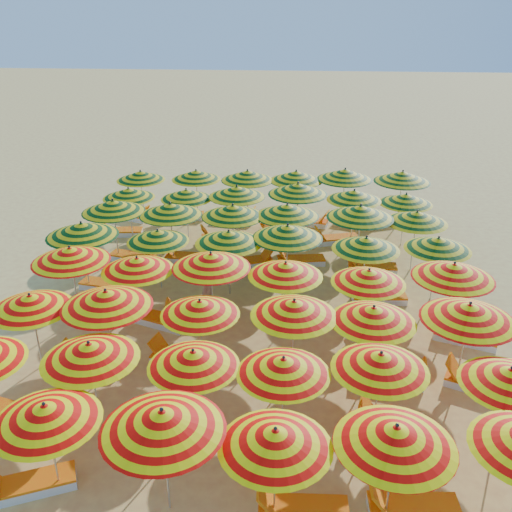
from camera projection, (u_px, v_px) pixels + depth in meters
name	position (u px, v px, depth m)	size (l,w,h in m)	color
ground	(255.00, 309.00, 17.84)	(120.00, 120.00, 0.00)	#EBCB68
umbrella_1	(45.00, 414.00, 10.55)	(2.32, 2.32, 2.18)	silver
umbrella_2	(162.00, 421.00, 10.07)	(2.86, 2.86, 2.42)	silver
umbrella_3	(275.00, 439.00, 9.96)	(2.48, 2.48, 2.18)	silver
umbrella_4	(396.00, 436.00, 9.86)	(2.35, 2.35, 2.31)	silver
umbrella_7	(90.00, 351.00, 12.25)	(2.81, 2.81, 2.26)	silver
umbrella_8	(193.00, 359.00, 12.21)	(2.65, 2.65, 2.13)	silver
umbrella_9	(283.00, 366.00, 11.96)	(2.28, 2.28, 2.13)	silver
umbrella_10	(381.00, 362.00, 11.99)	(2.34, 2.34, 2.21)	silver
umbrella_11	(510.00, 377.00, 11.59)	(2.68, 2.68, 2.16)	silver
umbrella_12	(30.00, 302.00, 14.31)	(2.54, 2.54, 2.20)	silver
umbrella_13	(106.00, 299.00, 14.06)	(2.91, 2.91, 2.42)	silver
umbrella_14	(200.00, 308.00, 14.19)	(2.11, 2.11, 2.13)	silver
umbrella_15	(294.00, 308.00, 13.90)	(2.18, 2.18, 2.28)	silver
umbrella_16	(373.00, 315.00, 13.71)	(2.74, 2.74, 2.23)	silver
umbrella_17	(469.00, 312.00, 13.49)	(2.94, 2.94, 2.41)	silver
umbrella_18	(70.00, 255.00, 16.48)	(2.31, 2.31, 2.40)	silver
umbrella_19	(137.00, 264.00, 16.29)	(2.56, 2.56, 2.21)	silver
umbrella_20	(211.00, 261.00, 16.12)	(2.73, 2.73, 2.40)	silver
umbrella_21	(286.00, 270.00, 15.92)	(2.46, 2.46, 2.24)	silver
umbrella_22	(369.00, 276.00, 15.63)	(2.12, 2.12, 2.19)	silver
umbrella_23	(454.00, 271.00, 15.52)	(2.95, 2.95, 2.39)	silver
umbrella_24	(82.00, 230.00, 18.14)	(2.95, 2.95, 2.44)	silver
umbrella_25	(158.00, 236.00, 18.34)	(2.30, 2.30, 2.14)	silver
umbrella_26	(229.00, 237.00, 17.92)	(2.63, 2.63, 2.28)	silver
umbrella_27	(288.00, 232.00, 18.07)	(2.38, 2.38, 2.40)	silver
umbrella_28	(366.00, 244.00, 17.57)	(2.51, 2.51, 2.24)	silver
umbrella_29	(438.00, 244.00, 17.65)	(2.73, 2.73, 2.19)	silver
umbrella_30	(113.00, 206.00, 20.25)	(2.38, 2.38, 2.39)	silver
umbrella_31	(170.00, 209.00, 20.02)	(2.48, 2.48, 2.36)	silver
umbrella_32	(233.00, 211.00, 19.89)	(2.91, 2.91, 2.35)	silver
umbrella_33	(287.00, 210.00, 19.86)	(2.74, 2.74, 2.39)	silver
umbrella_34	(360.00, 212.00, 19.54)	(3.00, 3.00, 2.46)	silver
umbrella_35	(417.00, 217.00, 19.56)	(2.41, 2.41, 2.27)	silver
umbrella_36	(129.00, 193.00, 22.21)	(2.30, 2.30, 2.15)	silver
umbrella_37	(186.00, 194.00, 22.14)	(2.45, 2.45, 2.13)	silver
umbrella_38	(237.00, 192.00, 21.88)	(2.73, 2.73, 2.33)	silver
umbrella_39	(298.00, 189.00, 21.86)	(2.76, 2.76, 2.45)	silver
umbrella_40	(354.00, 195.00, 21.77)	(2.13, 2.13, 2.23)	silver
umbrella_41	(406.00, 199.00, 21.58)	(2.54, 2.54, 2.16)	silver
umbrella_42	(141.00, 176.00, 24.26)	(2.37, 2.37, 2.18)	silver
umbrella_43	(196.00, 175.00, 24.23)	(2.45, 2.45, 2.22)	silver
umbrella_44	(247.00, 175.00, 23.75)	(2.92, 2.92, 2.35)	silver
umbrella_45	(296.00, 176.00, 23.66)	(2.91, 2.91, 2.36)	silver
umbrella_46	(345.00, 174.00, 23.61)	(2.82, 2.82, 2.45)	silver
umbrella_47	(402.00, 177.00, 23.30)	(2.52, 2.52, 2.45)	silver
lounger_0	(29.00, 485.00, 11.28)	(1.82, 1.22, 0.69)	white
lounger_1	(301.00, 510.00, 10.73)	(1.75, 0.64, 0.69)	white
lounger_2	(411.00, 507.00, 10.79)	(1.76, 0.66, 0.69)	white
lounger_3	(21.00, 416.00, 13.12)	(1.82, 1.02, 0.69)	white
lounger_4	(395.00, 426.00, 12.82)	(1.82, 1.01, 0.69)	white
lounger_5	(94.00, 361.00, 15.06)	(1.74, 0.60, 0.69)	white
lounger_6	(181.00, 360.00, 15.11)	(1.82, 1.02, 0.69)	white
lounger_7	(391.00, 377.00, 14.44)	(1.79, 0.77, 0.69)	white
lounger_8	(479.00, 384.00, 14.16)	(1.82, 1.23, 0.69)	white
lounger_9	(159.00, 320.00, 16.97)	(1.83, 1.16, 0.69)	white
lounger_10	(194.00, 317.00, 17.13)	(1.79, 0.78, 0.69)	white
lounger_11	(381.00, 329.00, 16.50)	(1.82, 0.96, 0.69)	white
lounger_12	(467.00, 337.00, 16.09)	(1.83, 1.12, 0.69)	white
lounger_13	(107.00, 285.00, 18.97)	(1.81, 0.88, 0.69)	white
lounger_14	(378.00, 297.00, 18.21)	(1.77, 0.70, 0.69)	white
lounger_15	(134.00, 257.00, 20.97)	(1.82, 0.98, 0.69)	white
lounger_16	(188.00, 257.00, 20.95)	(1.75, 0.65, 0.69)	white
lounger_17	(250.00, 262.00, 20.59)	(1.83, 1.13, 0.69)	white
lounger_18	(300.00, 260.00, 20.72)	(1.80, 0.83, 0.69)	white
lounger_19	(371.00, 267.00, 20.20)	(1.75, 0.64, 0.69)	white
lounger_20	(120.00, 232.00, 23.20)	(1.78, 0.76, 0.69)	white
lounger_21	(222.00, 238.00, 22.63)	(1.82, 0.98, 0.69)	white
lounger_22	(281.00, 237.00, 22.74)	(1.82, 1.22, 0.69)	white
lounger_23	(336.00, 239.00, 22.51)	(1.83, 1.05, 0.69)	white
lounger_24	(132.00, 216.00, 24.86)	(1.82, 1.17, 0.69)	white
lounger_25	(184.00, 216.00, 24.85)	(1.80, 0.84, 0.69)	white
lounger_26	(236.00, 218.00, 24.58)	(1.80, 0.82, 0.69)	white
lounger_27	(309.00, 221.00, 24.25)	(1.82, 1.01, 0.69)	white
lounger_28	(356.00, 222.00, 24.23)	(1.83, 1.10, 0.69)	white
lounger_29	(383.00, 221.00, 24.30)	(1.82, 1.22, 0.69)	white
beachgoer_a	(208.00, 285.00, 17.69)	(0.56, 0.37, 1.53)	tan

